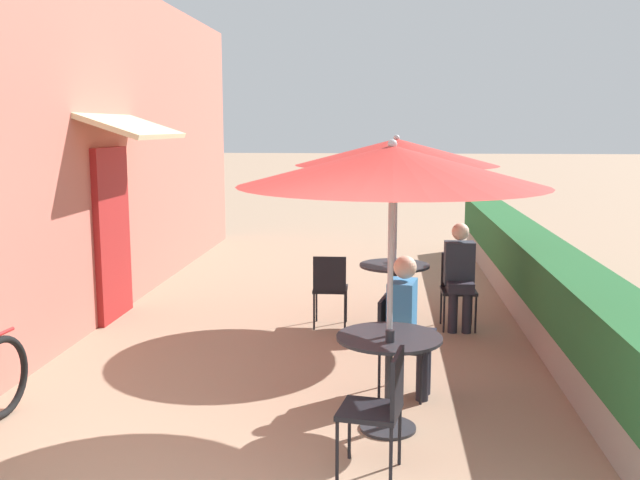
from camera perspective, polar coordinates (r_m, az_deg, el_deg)
The scene contains 14 objects.
cafe_facade_wall at distance 9.43m, azimuth -16.42°, elevation 7.14°, with size 0.98×11.45×4.20m.
planter_hedge at distance 9.17m, azimuth 16.66°, elevation -2.70°, with size 0.60×10.45×1.01m.
patio_table_near at distance 5.60m, azimuth 5.54°, elevation -9.55°, with size 0.82×0.82×0.76m.
patio_umbrella_near at distance 5.32m, azimuth 5.79°, elevation 5.91°, with size 2.32×2.32×2.26m.
cafe_chair_near_left at distance 4.91m, azimuth 4.89°, elevation -12.83°, with size 0.46×0.46×0.87m.
cafe_chair_near_right at distance 6.33m, azimuth 6.02°, elevation -7.78°, with size 0.46×0.46×0.87m.
seated_patron_near_right at distance 6.27m, azimuth 7.06°, elevation -6.35°, with size 0.45×0.39×1.25m.
coffee_cup_near at distance 5.39m, azimuth 5.63°, elevation -7.65°, with size 0.07×0.07×0.09m.
patio_table_mid at distance 8.39m, azimuth 5.96°, elevation -3.26°, with size 0.82×0.82×0.76m.
patio_umbrella_mid at distance 8.21m, azimuth 6.13°, elevation 7.00°, with size 2.32×2.32×2.26m.
cafe_chair_mid_left at distance 8.53m, azimuth 10.98°, elevation -3.48°, with size 0.41×0.41×0.87m.
seated_patron_mid_left at distance 8.39m, azimuth 11.10°, elevation -2.51°, with size 0.34×0.41×1.25m.
cafe_chair_mid_right at distance 8.34m, azimuth 0.81°, elevation -3.60°, with size 0.41×0.41×0.87m.
coffee_cup_mid at distance 8.48m, azimuth 5.84°, elevation -1.48°, with size 0.07×0.07×0.09m.
Camera 1 is at (0.92, -3.17, 2.35)m, focal length 40.00 mm.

